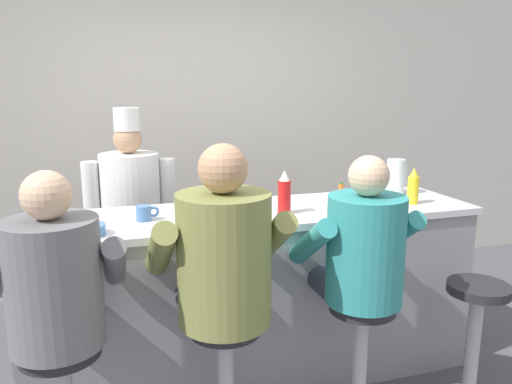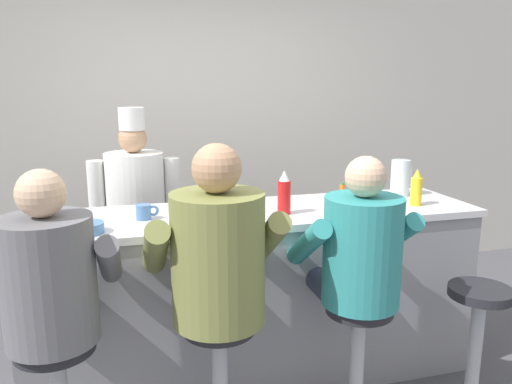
# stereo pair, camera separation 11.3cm
# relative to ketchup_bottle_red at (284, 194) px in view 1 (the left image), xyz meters

# --- Properties ---
(wall_back) EXTENTS (10.00, 0.06, 2.70)m
(wall_back) POSITION_rel_ketchup_bottle_red_xyz_m (-0.14, 1.73, 0.19)
(wall_back) COLOR beige
(wall_back) RESTS_ON ground_plane
(diner_counter) EXTENTS (2.65, 0.68, 1.05)m
(diner_counter) POSITION_rel_ketchup_bottle_red_xyz_m (-0.14, 0.11, -0.64)
(diner_counter) COLOR gray
(diner_counter) RESTS_ON ground_plane
(ketchup_bottle_red) EXTENTS (0.07, 0.07, 0.25)m
(ketchup_bottle_red) POSITION_rel_ketchup_bottle_red_xyz_m (0.00, 0.00, 0.00)
(ketchup_bottle_red) COLOR red
(ketchup_bottle_red) RESTS_ON diner_counter
(mustard_bottle_yellow) EXTENTS (0.07, 0.07, 0.22)m
(mustard_bottle_yellow) POSITION_rel_ketchup_bottle_red_xyz_m (0.84, -0.02, -0.01)
(mustard_bottle_yellow) COLOR yellow
(mustard_bottle_yellow) RESTS_ON diner_counter
(hot_sauce_bottle_orange) EXTENTS (0.03, 0.03, 0.15)m
(hot_sauce_bottle_orange) POSITION_rel_ketchup_bottle_red_xyz_m (0.37, 0.03, -0.04)
(hot_sauce_bottle_orange) COLOR orange
(hot_sauce_bottle_orange) RESTS_ON diner_counter
(water_pitcher_clear) EXTENTS (0.14, 0.12, 0.24)m
(water_pitcher_clear) POSITION_rel_ketchup_bottle_red_xyz_m (0.89, 0.26, 0.00)
(water_pitcher_clear) COLOR silver
(water_pitcher_clear) RESTS_ON diner_counter
(breakfast_plate) EXTENTS (0.27, 0.27, 0.05)m
(breakfast_plate) POSITION_rel_ketchup_bottle_red_xyz_m (-0.29, 0.00, -0.10)
(breakfast_plate) COLOR white
(breakfast_plate) RESTS_ON diner_counter
(cereal_bowl) EXTENTS (0.17, 0.17, 0.05)m
(cereal_bowl) POSITION_rel_ketchup_bottle_red_xyz_m (-1.06, -0.10, -0.09)
(cereal_bowl) COLOR #4C7FB7
(cereal_bowl) RESTS_ON diner_counter
(coffee_mug_tan) EXTENTS (0.12, 0.08, 0.08)m
(coffee_mug_tan) POSITION_rel_ketchup_bottle_red_xyz_m (-0.53, 0.16, -0.08)
(coffee_mug_tan) COLOR beige
(coffee_mug_tan) RESTS_ON diner_counter
(coffee_mug_blue) EXTENTS (0.12, 0.08, 0.08)m
(coffee_mug_blue) POSITION_rel_ketchup_bottle_red_xyz_m (-0.77, 0.09, -0.07)
(coffee_mug_blue) COLOR #4C7AB2
(coffee_mug_blue) RESTS_ON diner_counter
(diner_seated_grey) EXTENTS (0.58, 0.57, 1.44)m
(diner_seated_grey) POSITION_rel_ketchup_bottle_red_xyz_m (-1.19, -0.50, -0.24)
(diner_seated_grey) COLOR #B2B5BA
(diner_seated_grey) RESTS_ON ground_plane
(diner_seated_olive) EXTENTS (0.64, 0.63, 1.52)m
(diner_seated_olive) POSITION_rel_ketchup_bottle_red_xyz_m (-0.48, -0.50, -0.20)
(diner_seated_olive) COLOR #B2B5BA
(diner_seated_olive) RESTS_ON ground_plane
(diner_seated_teal) EXTENTS (0.58, 0.57, 1.44)m
(diner_seated_teal) POSITION_rel_ketchup_bottle_red_xyz_m (0.22, -0.50, -0.24)
(diner_seated_teal) COLOR #B2B5BA
(diner_seated_teal) RESTS_ON ground_plane
(empty_stool_round) EXTENTS (0.33, 0.33, 0.71)m
(empty_stool_round) POSITION_rel_ketchup_bottle_red_xyz_m (0.93, -0.53, -0.69)
(empty_stool_round) COLOR #B2B5BA
(empty_stool_round) RESTS_ON ground_plane
(cook_in_whites_near) EXTENTS (0.63, 0.40, 1.61)m
(cook_in_whites_near) POSITION_rel_ketchup_bottle_red_xyz_m (-0.80, 0.89, -0.27)
(cook_in_whites_near) COLOR #232328
(cook_in_whites_near) RESTS_ON ground_plane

